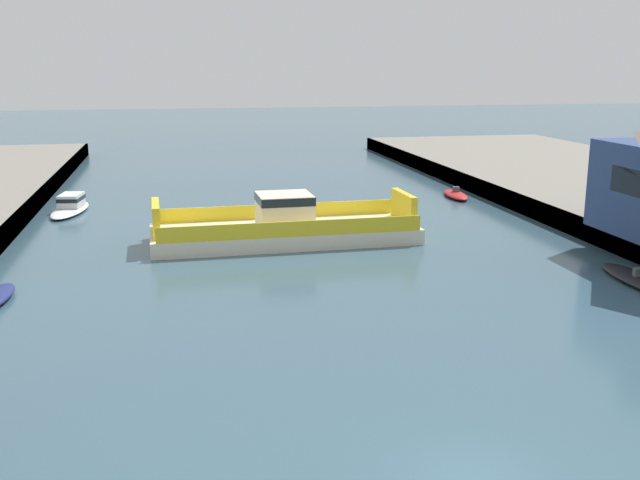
{
  "coord_description": "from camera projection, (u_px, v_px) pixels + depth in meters",
  "views": [
    {
      "loc": [
        -8.79,
        -19.08,
        12.76
      ],
      "look_at": [
        0.0,
        24.38,
        2.0
      ],
      "focal_mm": 40.89,
      "sensor_mm": 36.0,
      "label": 1
    }
  ],
  "objects": [
    {
      "name": "moored_boat_upstream_a",
      "position": [
        639.0,
        280.0,
        43.35
      ],
      "size": [
        2.51,
        7.54,
        0.96
      ],
      "color": "black",
      "rests_on": "ground"
    },
    {
      "name": "moored_boat_mid_left",
      "position": [
        456.0,
        195.0,
        71.15
      ],
      "size": [
        2.27,
        5.64,
        1.08
      ],
      "color": "red",
      "rests_on": "ground"
    },
    {
      "name": "chain_ferry",
      "position": [
        285.0,
        227.0,
        53.39
      ],
      "size": [
        19.5,
        7.07,
        3.56
      ],
      "color": "beige",
      "rests_on": "ground"
    },
    {
      "name": "moored_boat_far_left",
      "position": [
        71.0,
        205.0,
        64.17
      ],
      "size": [
        3.67,
        8.22,
        1.57
      ],
      "color": "white",
      "rests_on": "ground"
    }
  ]
}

